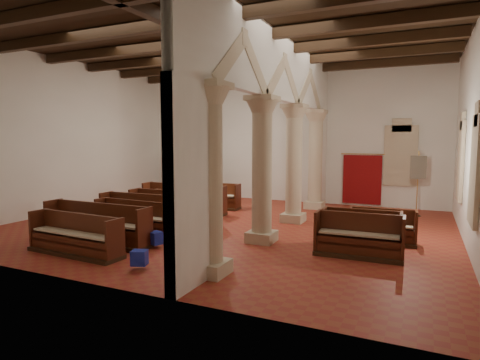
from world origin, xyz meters
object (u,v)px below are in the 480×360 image
aisle_pew_0 (358,242)px  lectern (211,188)px  nave_pew_0 (75,241)px  processional_banner (417,195)px  pipe_organ (196,169)px

aisle_pew_0 → lectern: bearing=137.2°
nave_pew_0 → aisle_pew_0: 7.09m
lectern → processional_banner: processional_banner is taller
pipe_organ → aisle_pew_0: size_ratio=2.06×
pipe_organ → lectern: bearing=-20.9°
pipe_organ → processional_banner: pipe_organ is taller
pipe_organ → aisle_pew_0: (9.00, -7.33, -1.01)m
processional_banner → aisle_pew_0: (-1.20, -6.29, -0.45)m
lectern → aisle_pew_0: lectern is taller
processional_banner → aisle_pew_0: size_ratio=1.15×
processional_banner → lectern: bearing=172.2°
lectern → pipe_organ: bearing=169.9°
nave_pew_0 → pipe_organ: bearing=106.6°
lectern → aisle_pew_0: bearing=-30.3°
processional_banner → nave_pew_0: 11.92m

